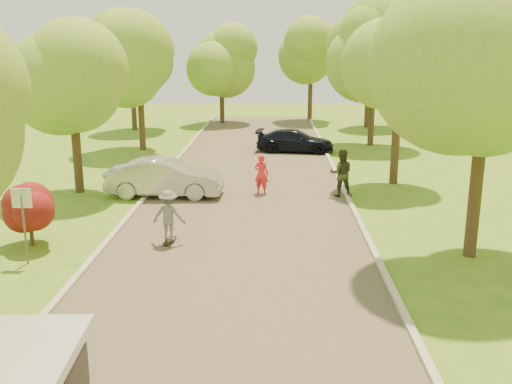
# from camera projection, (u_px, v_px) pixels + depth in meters

# --- Properties ---
(ground) EXTENTS (100.00, 100.00, 0.00)m
(ground) POSITION_uv_depth(u_px,v_px,m) (221.00, 337.00, 11.97)
(ground) COLOR #46721B
(ground) RESTS_ON ground
(road) EXTENTS (8.00, 60.00, 0.01)m
(road) POSITION_uv_depth(u_px,v_px,m) (242.00, 222.00, 19.71)
(road) COLOR #4C4438
(road) RESTS_ON ground
(curb_left) EXTENTS (0.18, 60.00, 0.12)m
(curb_left) POSITION_uv_depth(u_px,v_px,m) (126.00, 220.00, 19.82)
(curb_left) COLOR #B2AD9E
(curb_left) RESTS_ON ground
(curb_right) EXTENTS (0.18, 60.00, 0.12)m
(curb_right) POSITION_uv_depth(u_px,v_px,m) (360.00, 222.00, 19.57)
(curb_right) COLOR #B2AD9E
(curb_right) RESTS_ON ground
(street_sign) EXTENTS (0.55, 0.06, 2.17)m
(street_sign) POSITION_uv_depth(u_px,v_px,m) (23.00, 210.00, 15.62)
(street_sign) COLOR #59595E
(street_sign) RESTS_ON ground
(red_shrub) EXTENTS (1.70, 1.70, 1.95)m
(red_shrub) POSITION_uv_depth(u_px,v_px,m) (29.00, 211.00, 17.21)
(red_shrub) COLOR #382619
(red_shrub) RESTS_ON ground
(tree_l_midb) EXTENTS (4.30, 4.20, 6.62)m
(tree_l_midb) POSITION_uv_depth(u_px,v_px,m) (76.00, 81.00, 22.64)
(tree_l_midb) COLOR #382619
(tree_l_midb) RESTS_ON ground
(tree_l_far) EXTENTS (4.92, 4.80, 7.79)m
(tree_l_far) POSITION_uv_depth(u_px,v_px,m) (142.00, 54.00, 32.09)
(tree_l_far) COLOR #382619
(tree_l_far) RESTS_ON ground
(tree_r_mida) EXTENTS (5.13, 5.00, 7.95)m
(tree_r_mida) POSITION_uv_depth(u_px,v_px,m) (497.00, 61.00, 15.21)
(tree_r_mida) COLOR #382619
(tree_r_mida) RESTS_ON ground
(tree_r_midb) EXTENTS (4.51, 4.40, 7.01)m
(tree_r_midb) POSITION_uv_depth(u_px,v_px,m) (405.00, 71.00, 24.10)
(tree_r_midb) COLOR #382619
(tree_r_midb) RESTS_ON ground
(tree_r_far) EXTENTS (5.33, 5.20, 8.34)m
(tree_r_far) POSITION_uv_depth(u_px,v_px,m) (379.00, 47.00, 33.52)
(tree_r_far) COLOR #382619
(tree_r_far) RESTS_ON ground
(tree_bg_a) EXTENTS (5.12, 5.00, 7.72)m
(tree_bg_a) POSITION_uv_depth(u_px,v_px,m) (134.00, 55.00, 39.94)
(tree_bg_a) COLOR #382619
(tree_bg_a) RESTS_ON ground
(tree_bg_b) EXTENTS (5.12, 5.00, 7.95)m
(tree_bg_b) POSITION_uv_depth(u_px,v_px,m) (373.00, 51.00, 41.31)
(tree_bg_b) COLOR #382619
(tree_bg_b) RESTS_ON ground
(tree_bg_c) EXTENTS (4.92, 4.80, 7.33)m
(tree_bg_c) POSITION_uv_depth(u_px,v_px,m) (224.00, 58.00, 43.71)
(tree_bg_c) COLOR #382619
(tree_bg_c) RESTS_ON ground
(tree_bg_d) EXTENTS (5.12, 5.00, 7.72)m
(tree_bg_d) POSITION_uv_depth(u_px,v_px,m) (314.00, 54.00, 45.35)
(tree_bg_d) COLOR #382619
(tree_bg_d) RESTS_ON ground
(silver_sedan) EXTENTS (4.69, 1.75, 1.53)m
(silver_sedan) POSITION_uv_depth(u_px,v_px,m) (165.00, 178.00, 22.98)
(silver_sedan) COLOR #A5A5A9
(silver_sedan) RESTS_ON ground
(dark_sedan) EXTENTS (4.62, 2.33, 1.29)m
(dark_sedan) POSITION_uv_depth(u_px,v_px,m) (295.00, 141.00, 32.61)
(dark_sedan) COLOR black
(dark_sedan) RESTS_ON ground
(longboard) EXTENTS (0.33, 0.84, 0.10)m
(longboard) POSITION_uv_depth(u_px,v_px,m) (170.00, 240.00, 17.63)
(longboard) COLOR black
(longboard) RESTS_ON ground
(skateboarder) EXTENTS (1.09, 0.72, 1.59)m
(skateboarder) POSITION_uv_depth(u_px,v_px,m) (169.00, 215.00, 17.43)
(skateboarder) COLOR slate
(skateboarder) RESTS_ON longboard
(person_striped) EXTENTS (0.70, 0.58, 1.65)m
(person_striped) POSITION_uv_depth(u_px,v_px,m) (261.00, 174.00, 23.33)
(person_striped) COLOR red
(person_striped) RESTS_ON ground
(person_olive) EXTENTS (0.94, 0.73, 1.92)m
(person_olive) POSITION_uv_depth(u_px,v_px,m) (341.00, 173.00, 22.88)
(person_olive) COLOR #2D321E
(person_olive) RESTS_ON ground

